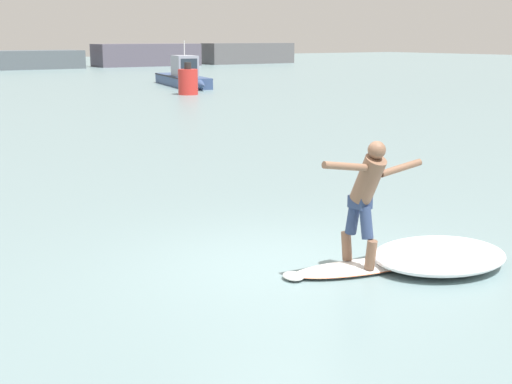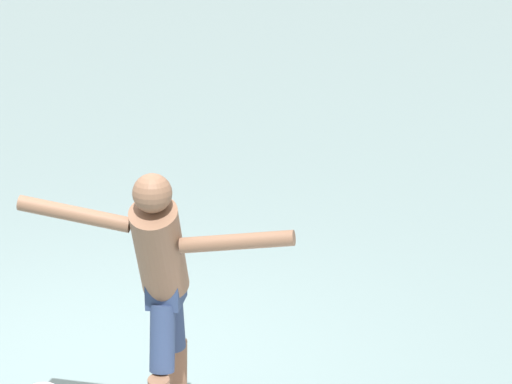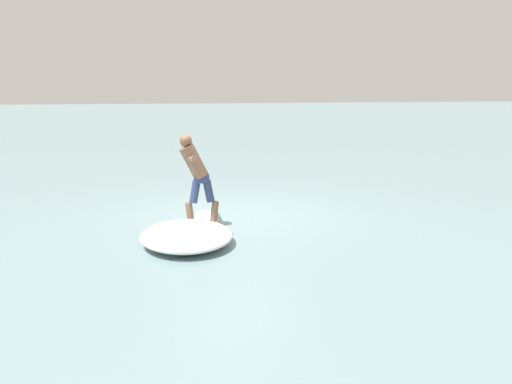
{
  "view_description": "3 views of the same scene",
  "coord_description": "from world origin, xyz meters",
  "px_view_note": "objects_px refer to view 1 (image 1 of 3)",
  "views": [
    {
      "loc": [
        -5.43,
        -7.31,
        2.99
      ],
      "look_at": [
        0.1,
        0.86,
        0.84
      ],
      "focal_mm": 50.0,
      "sensor_mm": 36.0,
      "label": 1
    },
    {
      "loc": [
        2.11,
        -7.15,
        3.86
      ],
      "look_at": [
        0.99,
        0.61,
        1.1
      ],
      "focal_mm": 85.0,
      "sensor_mm": 36.0,
      "label": 2
    },
    {
      "loc": [
        9.67,
        -2.32,
        2.5
      ],
      "look_at": [
        0.84,
        0.28,
        0.65
      ],
      "focal_mm": 35.0,
      "sensor_mm": 36.0,
      "label": 3
    }
  ],
  "objects_px": {
    "surfer": "(366,193)",
    "fishing_boat_near_jetty": "(183,77)",
    "channel_marker_buoy": "(188,81)",
    "surfboard": "(356,268)"
  },
  "relations": [
    {
      "from": "surfer",
      "to": "fishing_boat_near_jetty",
      "type": "xyz_separation_m",
      "value": [
        15.17,
        32.94,
        -0.49
      ]
    },
    {
      "from": "fishing_boat_near_jetty",
      "to": "channel_marker_buoy",
      "type": "height_order",
      "value": "fishing_boat_near_jetty"
    },
    {
      "from": "surfer",
      "to": "surfboard",
      "type": "bearing_deg",
      "value": 105.8
    },
    {
      "from": "channel_marker_buoy",
      "to": "fishing_boat_near_jetty",
      "type": "bearing_deg",
      "value": 63.73
    },
    {
      "from": "surfboard",
      "to": "surfer",
      "type": "xyz_separation_m",
      "value": [
        0.03,
        -0.12,
        1.02
      ]
    },
    {
      "from": "fishing_boat_near_jetty",
      "to": "channel_marker_buoy",
      "type": "distance_m",
      "value": 6.7
    },
    {
      "from": "surfboard",
      "to": "surfer",
      "type": "bearing_deg",
      "value": -74.2
    },
    {
      "from": "surfer",
      "to": "channel_marker_buoy",
      "type": "height_order",
      "value": "surfer"
    },
    {
      "from": "surfboard",
      "to": "fishing_boat_near_jetty",
      "type": "relative_size",
      "value": 0.22
    },
    {
      "from": "surfboard",
      "to": "channel_marker_buoy",
      "type": "height_order",
      "value": "channel_marker_buoy"
    }
  ]
}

